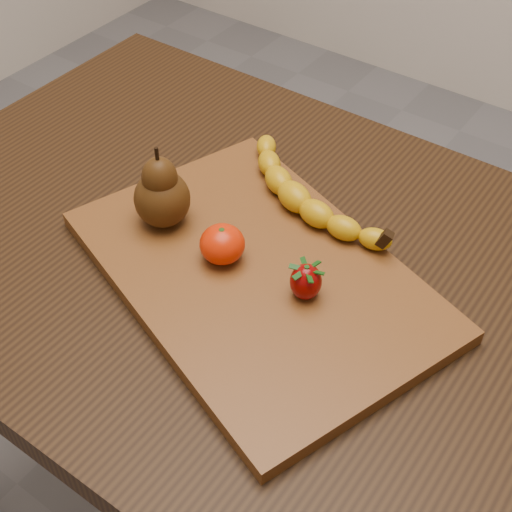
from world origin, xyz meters
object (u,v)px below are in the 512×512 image
Objects in this scene: cutting_board at (256,274)px; table at (242,298)px; pear at (161,186)px; mandarin at (222,244)px.

table is at bearing 163.10° from cutting_board.
cutting_board is at bearing -0.82° from pear.
mandarin is (-0.04, -0.01, 0.03)m from cutting_board.
table is 2.22× the size of cutting_board.
cutting_board is 0.05m from mandarin.
pear is at bearing -160.20° from table.
cutting_board is 8.20× the size of mandarin.
table is 0.15m from mandarin.
table is 9.01× the size of pear.
mandarin is at bearing -6.49° from pear.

